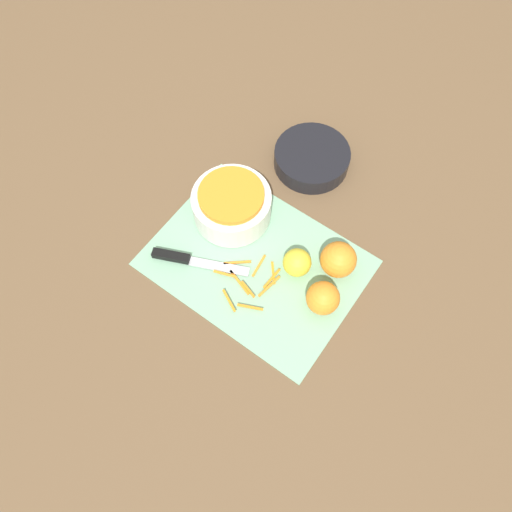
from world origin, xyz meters
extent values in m
plane|color=brown|center=(0.00, 0.00, 0.00)|extent=(4.00, 4.00, 0.00)
cube|color=#84B793|center=(0.00, 0.00, 0.00)|extent=(0.46, 0.34, 0.01)
cylinder|color=silver|center=(-0.12, 0.07, 0.04)|extent=(0.18, 0.18, 0.07)
cylinder|color=orange|center=(-0.12, 0.07, 0.08)|extent=(0.15, 0.15, 0.02)
cylinder|color=black|center=(-0.05, 0.30, 0.02)|extent=(0.18, 0.18, 0.05)
cube|color=black|center=(-0.16, -0.10, 0.01)|extent=(0.09, 0.05, 0.02)
cube|color=#B2B2B7|center=(-0.06, -0.06, 0.01)|extent=(0.13, 0.08, 0.00)
sphere|color=orange|center=(0.15, 0.09, 0.05)|extent=(0.08, 0.08, 0.08)
sphere|color=orange|center=(0.17, 0.00, 0.04)|extent=(0.07, 0.07, 0.07)
sphere|color=yellow|center=(0.08, 0.04, 0.04)|extent=(0.06, 0.06, 0.06)
cube|color=orange|center=(0.00, -0.06, 0.01)|extent=(0.07, 0.03, 0.00)
cube|color=orange|center=(0.06, -0.03, 0.01)|extent=(0.02, 0.07, 0.00)
cube|color=orange|center=(-0.04, -0.07, 0.01)|extent=(0.05, 0.02, 0.00)
cube|color=orange|center=(-0.03, -0.03, 0.01)|extent=(0.05, 0.04, 0.00)
cube|color=orange|center=(0.05, -0.01, 0.01)|extent=(0.01, 0.06, 0.00)
cube|color=orange|center=(0.01, -0.01, 0.01)|extent=(0.01, 0.06, 0.00)
cube|color=orange|center=(0.03, -0.07, 0.01)|extent=(0.05, 0.02, 0.00)
cube|color=orange|center=(0.05, 0.00, 0.01)|extent=(0.04, 0.04, 0.00)
cube|color=orange|center=(0.01, -0.11, 0.01)|extent=(0.05, 0.03, 0.00)
cube|color=orange|center=(0.05, -0.10, 0.01)|extent=(0.05, 0.03, 0.00)
camera|label=1|loc=(0.28, -0.39, 1.01)|focal=35.00mm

